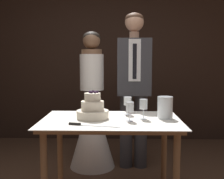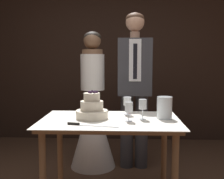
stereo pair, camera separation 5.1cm
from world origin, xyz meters
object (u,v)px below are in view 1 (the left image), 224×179
object	(u,v)px
wine_glass_middle	(130,108)
wine_glass_far	(143,105)
cake_knife	(84,125)
hurricane_candle	(165,108)
groom	(134,82)
wine_glass_near	(128,102)
cake_table	(111,130)
tiered_cake	(93,109)
bride	(92,118)

from	to	relation	value
wine_glass_middle	wine_glass_far	bearing A→B (deg)	33.57
cake_knife	hurricane_candle	xyz separation A→B (m)	(0.70, 0.29, 0.09)
groom	wine_glass_far	bearing A→B (deg)	-86.99
wine_glass_near	wine_glass_far	bearing A→B (deg)	-55.98
cake_table	hurricane_candle	world-z (taller)	hurricane_candle
wine_glass_far	wine_glass_near	bearing A→B (deg)	124.02
tiered_cake	groom	world-z (taller)	groom
wine_glass_near	wine_glass_middle	world-z (taller)	wine_glass_near
tiered_cake	wine_glass_far	distance (m)	0.46
cake_table	wine_glass_far	size ratio (longest dim) A/B	6.86
cake_knife	wine_glass_near	distance (m)	0.59
cake_table	wine_glass_near	size ratio (longest dim) A/B	7.15
groom	cake_knife	bearing A→B (deg)	-113.09
tiered_cake	bride	bearing A→B (deg)	95.77
tiered_cake	cake_table	bearing A→B (deg)	-11.34
cake_knife	wine_glass_middle	size ratio (longest dim) A/B	2.54
wine_glass_middle	bride	distance (m)	1.03
groom	wine_glass_middle	bearing A→B (deg)	-95.20
tiered_cake	groom	distance (m)	0.92
tiered_cake	wine_glass_near	size ratio (longest dim) A/B	1.67
hurricane_candle	tiered_cake	bearing A→B (deg)	-178.03
wine_glass_far	cake_table	bearing A→B (deg)	-176.99
wine_glass_far	wine_glass_middle	bearing A→B (deg)	-146.43
cake_knife	hurricane_candle	bearing A→B (deg)	34.09
wine_glass_near	wine_glass_far	size ratio (longest dim) A/B	0.96
wine_glass_middle	bride	xyz separation A→B (m)	(-0.41, 0.90, -0.29)
groom	bride	bearing A→B (deg)	179.95
tiered_cake	wine_glass_middle	world-z (taller)	tiered_cake
cake_table	hurricane_candle	size ratio (longest dim) A/B	6.24
cake_knife	wine_glass_middle	bearing A→B (deg)	35.76
cake_table	wine_glass_far	bearing A→B (deg)	3.01
cake_table	hurricane_candle	distance (m)	0.53
wine_glass_middle	groom	world-z (taller)	groom
cake_knife	wine_glass_near	xyz separation A→B (m)	(0.36, 0.45, 0.12)
cake_knife	groom	size ratio (longest dim) A/B	0.23
cake_table	wine_glass_near	world-z (taller)	wine_glass_near
cake_table	tiered_cake	bearing A→B (deg)	168.66
hurricane_candle	bride	xyz separation A→B (m)	(-0.73, 0.78, -0.27)
cake_table	wine_glass_middle	world-z (taller)	wine_glass_middle
wine_glass_middle	wine_glass_far	size ratio (longest dim) A/B	0.93
cake_table	tiered_cake	distance (m)	0.25
wine_glass_far	groom	size ratio (longest dim) A/B	0.10
wine_glass_middle	cake_knife	bearing A→B (deg)	-155.43
wine_glass_near	wine_glass_middle	distance (m)	0.28
wine_glass_near	wine_glass_middle	size ratio (longest dim) A/B	1.03
wine_glass_near	hurricane_candle	bearing A→B (deg)	-25.41
tiered_cake	wine_glass_near	bearing A→B (deg)	29.27
tiered_cake	wine_glass_middle	size ratio (longest dim) A/B	1.72
tiered_cake	wine_glass_far	size ratio (longest dim) A/B	1.60
wine_glass_middle	cake_table	bearing A→B (deg)	157.74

